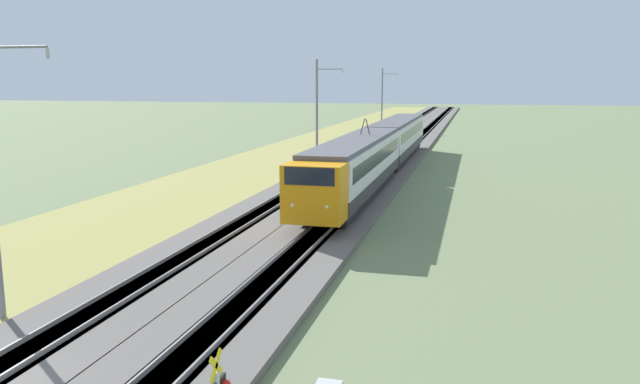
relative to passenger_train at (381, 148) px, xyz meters
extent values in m
cube|color=#605B56|center=(12.33, 4.35, -2.25)|extent=(240.00, 4.40, 0.30)
cube|color=#605B56|center=(12.33, 0.00, -2.25)|extent=(240.00, 4.40, 0.30)
cube|color=#4C4238|center=(12.33, 4.35, -2.25)|extent=(240.00, 1.57, 0.30)
cube|color=gray|center=(12.33, 4.89, -2.02)|extent=(240.00, 0.07, 0.15)
cube|color=gray|center=(12.33, 3.82, -2.02)|extent=(240.00, 0.07, 0.15)
cube|color=#4C4238|center=(12.33, 0.00, -2.25)|extent=(240.00, 1.57, 0.30)
cube|color=gray|center=(12.33, 0.53, -2.02)|extent=(240.00, 0.07, 0.15)
cube|color=gray|center=(12.33, -0.53, -2.02)|extent=(240.00, 0.07, 0.15)
cube|color=#99934C|center=(12.33, 11.22, -2.34)|extent=(240.00, 10.72, 0.12)
cube|color=orange|center=(-20.77, 0.00, -0.01)|extent=(1.92, 2.85, 2.77)
cube|color=black|center=(-21.06, 0.00, 0.91)|extent=(1.38, 2.38, 0.83)
sphere|color=#F2EAC6|center=(-21.68, 0.82, -0.47)|extent=(0.20, 0.20, 0.20)
sphere|color=#F2EAC6|center=(-21.68, -0.82, -0.47)|extent=(0.20, 0.20, 0.20)
cube|color=#2D2D33|center=(-10.17, 0.00, -1.01)|extent=(19.28, 2.97, 0.77)
cube|color=silver|center=(-10.17, 0.00, 0.38)|extent=(19.28, 2.97, 1.99)
cube|color=black|center=(-10.17, 0.00, 0.53)|extent=(17.73, 2.99, 0.84)
cube|color=#515156|center=(-10.17, 0.00, 1.50)|extent=(19.28, 2.73, 0.25)
cube|color=black|center=(-10.17, 0.00, -1.67)|extent=(18.31, 2.53, 0.55)
cylinder|color=black|center=(-18.01, 0.53, -1.52)|extent=(0.86, 0.12, 0.86)
cylinder|color=black|center=(-18.01, -0.53, -1.52)|extent=(0.86, 0.12, 0.86)
cube|color=#2D2D33|center=(10.67, 0.00, -1.01)|extent=(21.20, 2.97, 0.77)
cube|color=silver|center=(10.67, 0.00, 0.38)|extent=(21.20, 2.97, 1.99)
cube|color=black|center=(10.67, 0.00, 0.53)|extent=(19.50, 2.99, 0.84)
cube|color=#515156|center=(10.67, 0.00, 1.50)|extent=(21.20, 2.73, 0.25)
cube|color=black|center=(10.67, 0.00, -1.67)|extent=(20.14, 2.53, 0.55)
cylinder|color=black|center=(-7.28, 0.17, 2.17)|extent=(0.06, 0.33, 1.08)
cylinder|color=black|center=(-7.28, -0.17, 2.17)|extent=(0.06, 0.33, 1.08)
cube|color=black|center=(-18.01, 0.00, -2.39)|extent=(0.10, 0.10, 0.00)
cube|color=yellow|center=(-39.59, -3.17, 0.41)|extent=(0.49, 0.03, 0.49)
cube|color=yellow|center=(-39.59, -3.17, 0.41)|extent=(0.49, 0.03, 0.49)
cylinder|color=slate|center=(-32.92, 5.99, 6.19)|extent=(0.08, 2.40, 0.08)
cylinder|color=#B2ADA8|center=(-32.92, 4.79, 5.99)|extent=(0.10, 0.10, 0.30)
cylinder|color=slate|center=(7.57, 7.19, 2.38)|extent=(0.22, 0.22, 9.56)
cylinder|color=slate|center=(7.57, 5.99, 6.26)|extent=(0.08, 2.40, 0.08)
cylinder|color=#B2ADA8|center=(7.57, 4.79, 6.06)|extent=(0.10, 0.10, 0.30)
cylinder|color=slate|center=(48.05, 7.19, 2.38)|extent=(0.22, 0.22, 9.54)
cylinder|color=slate|center=(48.05, 5.99, 6.25)|extent=(0.08, 2.40, 0.08)
cylinder|color=#B2ADA8|center=(48.05, 4.79, 6.05)|extent=(0.10, 0.10, 0.30)
camera|label=1|loc=(-48.83, -7.34, 5.22)|focal=35.00mm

